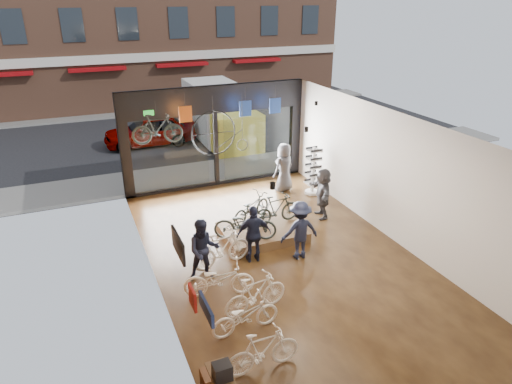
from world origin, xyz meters
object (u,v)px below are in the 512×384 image
customer_2 (254,234)px  display_bike_mid (276,209)px  sunglasses_rack (313,171)px  customer_3 (300,230)px  floor_bike_4 (219,279)px  customer_4 (284,168)px  box_truck (223,116)px  display_platform (262,232)px  display_bike_left (245,224)px  customer_5 (323,193)px  customer_1 (204,250)px  penny_farthing (223,134)px  hung_bike (157,129)px  floor_bike_1 (263,351)px  display_bike_right (251,208)px  floor_bike_3 (255,294)px  street_car (150,130)px  floor_bike_2 (245,316)px  floor_bike_5 (222,249)px

customer_2 → display_bike_mid: bearing=-127.7°
sunglasses_rack → customer_3: bearing=-134.6°
floor_bike_4 → customer_4: size_ratio=0.94×
box_truck → display_platform: 9.85m
display_bike_left → customer_5: bearing=-48.8°
customer_1 → customer_3: size_ratio=1.00×
penny_farthing → hung_bike: 2.22m
floor_bike_1 → display_bike_right: 5.87m
display_bike_left → penny_farthing: bearing=15.4°
floor_bike_1 → customer_5: (4.48, 5.44, 0.38)m
customer_3 → customer_4: customer_4 is taller
display_bike_right → sunglasses_rack: (3.13, 1.71, 0.16)m
box_truck → floor_bike_3: 13.30m
street_car → floor_bike_4: 12.86m
floor_bike_4 → box_truck: bearing=-4.0°
floor_bike_4 → hung_bike: 5.62m
hung_bike → customer_2: bearing=-150.4°
floor_bike_4 → hung_bike: (-0.26, 5.04, 2.48)m
street_car → customer_4: (3.52, -7.58, 0.18)m
display_bike_mid → customer_1: customer_1 is taller
floor_bike_2 → customer_5: size_ratio=0.93×
street_car → customer_4: bearing=24.9°
box_truck → customer_2: (-2.79, -10.70, -0.53)m
sunglasses_rack → display_bike_mid: bearing=-149.4°
display_bike_right → display_bike_mid: bearing=-157.0°
floor_bike_4 → floor_bike_3: bearing=-133.4°
display_bike_right → customer_2: 1.85m
floor_bike_4 → customer_5: 5.31m
customer_5 → box_truck: bearing=-164.9°
floor_bike_2 → display_platform: 4.26m
street_car → floor_bike_1: bearing=-2.8°
floor_bike_2 → display_bike_left: size_ratio=0.87×
box_truck → customer_4: size_ratio=3.75×
street_car → customer_5: 10.71m
box_truck → floor_bike_2: 13.94m
display_bike_right → floor_bike_1: bearing=131.3°
customer_3 → hung_bike: hung_bike is taller
display_bike_mid → street_car: bearing=3.2°
street_car → display_bike_left: 11.00m
customer_4 → customer_5: size_ratio=1.09×
floor_bike_2 → customer_4: size_ratio=0.85×
display_bike_mid → floor_bike_1: bearing=145.4°
display_bike_left → hung_bike: 4.19m
floor_bike_5 → box_truck: bearing=-29.2°
customer_4 → floor_bike_3: bearing=38.2°
floor_bike_1 → floor_bike_3: size_ratio=0.95×
floor_bike_4 → customer_1: size_ratio=1.01×
display_bike_right → customer_5: (2.48, -0.08, 0.11)m
customer_3 → sunglasses_rack: bearing=-121.2°
display_platform → customer_5: (2.36, 0.51, 0.69)m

